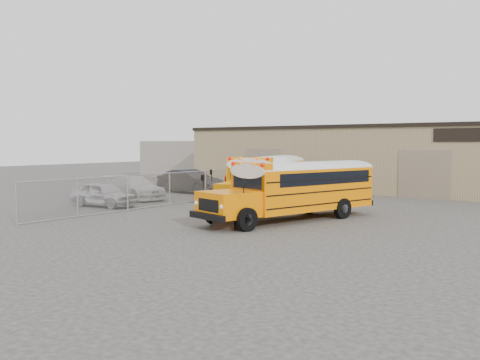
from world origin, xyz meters
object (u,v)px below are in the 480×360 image
Objects in this scene: school_bus_right at (373,180)px; tarp_bundle at (227,211)px; school_bus_left at (292,172)px; car_white at (135,188)px; car_dark at (190,181)px; car_silver at (104,194)px.

school_bus_right is 9.41m from tarp_bundle.
school_bus_left is 9.95m from car_white.
tarp_bundle is at bearing -131.77° from car_dark.
school_bus_right is at bearing 75.85° from tarp_bundle.
car_dark is at bearing 174.74° from school_bus_right.
car_white is at bearing 18.26° from car_silver.
tarp_bundle is at bearing -104.15° from school_bus_right.
school_bus_left reaches higher than tarp_bundle.
school_bus_left is 1.04× the size of school_bus_right.
tarp_bundle is 0.29× the size of car_dark.
car_silver is at bearing 170.19° from tarp_bundle.
car_dark is (-11.51, 10.37, 0.08)m from tarp_bundle.
school_bus_left reaches higher than car_silver.
school_bus_left is 2.46× the size of car_silver.
car_white reaches higher than car_silver.
tarp_bundle is 0.36× the size of car_silver.
school_bus_left is 13.49m from tarp_bundle.
school_bus_right reaches higher than car_dark.
car_white is at bearing -179.00° from car_dark.
car_silver is at bearing -145.65° from car_white.
car_white reaches higher than tarp_bundle.
school_bus_right is at bearing -64.08° from car_silver.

